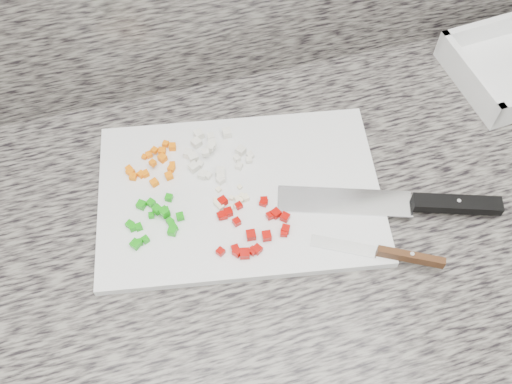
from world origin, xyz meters
TOP-DOWN VIEW (x-y plane):
  - cabinet at (0.00, 1.44)m, footprint 3.92×0.62m
  - countertop at (0.00, 1.44)m, footprint 3.96×0.64m
  - cutting_board at (-0.02, 1.50)m, footprint 0.46×0.34m
  - carrot_pile at (-0.13, 1.58)m, footprint 0.08×0.08m
  - onion_pile at (-0.05, 1.57)m, footprint 0.11×0.11m
  - green_pepper_pile at (-0.15, 1.48)m, footprint 0.08×0.08m
  - red_pepper_pile at (-0.02, 1.43)m, footprint 0.12×0.11m
  - garlic_pile at (-0.04, 1.48)m, footprint 0.05×0.04m
  - chef_knife at (0.22, 1.40)m, footprint 0.32×0.14m
  - paring_knife at (0.16, 1.34)m, footprint 0.17×0.10m

SIDE VIEW (x-z plane):
  - cabinet at x=0.00m, z-range 0.00..0.86m
  - countertop at x=0.00m, z-range 0.86..0.90m
  - cutting_board at x=-0.02m, z-range 0.90..0.91m
  - garlic_pile at x=-0.04m, z-range 0.91..0.92m
  - carrot_pile at x=-0.13m, z-range 0.91..0.93m
  - red_pepper_pile at x=-0.02m, z-range 0.91..0.93m
  - chef_knife at x=0.22m, z-range 0.91..0.93m
  - paring_knife at x=0.16m, z-range 0.91..0.93m
  - onion_pile at x=-0.05m, z-range 0.91..0.93m
  - green_pepper_pile at x=-0.15m, z-range 0.91..0.93m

